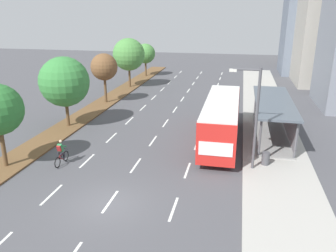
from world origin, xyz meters
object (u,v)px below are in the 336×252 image
(bus_shelter, at_px, (276,114))
(bus, at_px, (221,117))
(median_tree_fifth, at_px, (145,54))
(streetlight, at_px, (254,112))
(cyclist, at_px, (61,153))
(median_tree_third, at_px, (104,67))
(median_tree_second, at_px, (64,82))
(trash_bin, at_px, (266,158))
(median_tree_fourth, at_px, (129,55))

(bus_shelter, height_order, bus, bus)
(median_tree_fifth, height_order, streetlight, streetlight)
(median_tree_fifth, bearing_deg, cyclist, -84.25)
(cyclist, height_order, median_tree_fifth, median_tree_fifth)
(median_tree_third, bearing_deg, bus_shelter, -21.68)
(bus_shelter, bearing_deg, streetlight, -106.74)
(bus, height_order, cyclist, bus)
(cyclist, height_order, median_tree_second, median_tree_second)
(median_tree_third, distance_m, trash_bin, 21.51)
(median_tree_second, height_order, streetlight, streetlight)
(median_tree_third, relative_size, streetlight, 0.83)
(streetlight, relative_size, trash_bin, 7.65)
(cyclist, bearing_deg, trash_bin, 10.60)
(median_tree_second, relative_size, median_tree_fifth, 1.22)
(median_tree_fifth, xyz_separation_m, trash_bin, (16.66, -30.27, -2.99))
(cyclist, xyz_separation_m, median_tree_fifth, (-3.30, 32.77, 2.77))
(bus_shelter, distance_m, cyclist, 16.93)
(median_tree_third, relative_size, median_tree_fourth, 0.84)
(median_tree_second, bearing_deg, trash_bin, -16.00)
(median_tree_third, xyz_separation_m, median_tree_fourth, (0.02, 8.49, 0.37))
(bus, height_order, streetlight, streetlight)
(cyclist, height_order, median_tree_third, median_tree_third)
(median_tree_third, bearing_deg, streetlight, -42.10)
(median_tree_fourth, xyz_separation_m, trash_bin, (16.54, -21.77, -3.83))
(bus_shelter, bearing_deg, cyclist, -148.73)
(bus_shelter, bearing_deg, median_tree_fifth, 126.48)
(bus, xyz_separation_m, cyclist, (-10.17, -6.42, -1.28))
(median_tree_second, bearing_deg, cyclist, -65.38)
(cyclist, distance_m, median_tree_second, 8.66)
(bus, distance_m, median_tree_second, 13.68)
(bus, bearing_deg, cyclist, -147.73)
(median_tree_second, relative_size, median_tree_fourth, 0.95)
(median_tree_second, bearing_deg, median_tree_fifth, 89.90)
(median_tree_second, bearing_deg, bus_shelter, 4.76)
(bus, bearing_deg, trash_bin, -50.76)
(bus, height_order, median_tree_fourth, median_tree_fourth)
(median_tree_second, distance_m, median_tree_fifth, 25.48)
(median_tree_second, xyz_separation_m, streetlight, (15.67, -5.54, -0.17))
(median_tree_fourth, bearing_deg, bus, -53.24)
(cyclist, bearing_deg, median_tree_fifth, 95.75)
(streetlight, bearing_deg, median_tree_fourth, 124.55)
(median_tree_third, distance_m, median_tree_fourth, 8.50)
(median_tree_second, xyz_separation_m, median_tree_fourth, (0.17, 16.98, 0.34))
(cyclist, relative_size, median_tree_third, 0.34)
(median_tree_second, height_order, median_tree_fourth, median_tree_fourth)
(bus_shelter, relative_size, median_tree_fourth, 1.69)
(bus_shelter, relative_size, cyclist, 5.96)
(median_tree_second, xyz_separation_m, median_tree_third, (0.15, 8.49, -0.03))
(bus_shelter, relative_size, median_tree_fifth, 2.18)
(median_tree_second, height_order, median_tree_fifth, median_tree_second)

